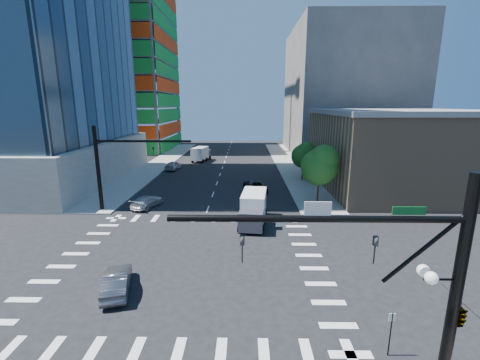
{
  "coord_description": "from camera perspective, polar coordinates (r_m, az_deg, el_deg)",
  "views": [
    {
      "loc": [
        4.08,
        -21.62,
        11.26
      ],
      "look_at": [
        3.63,
        8.0,
        4.27
      ],
      "focal_mm": 24.0,
      "sensor_mm": 36.0,
      "label": 1
    }
  ],
  "objects": [
    {
      "name": "sidewalk_nw",
      "position": [
        64.78,
        -14.0,
        2.93
      ],
      "size": [
        5.0,
        60.0,
        0.15
      ],
      "primitive_type": "cube",
      "color": "gray",
      "rests_on": "ground"
    },
    {
      "name": "car_sb_mid",
      "position": [
        57.8,
        -11.73,
        2.56
      ],
      "size": [
        2.45,
        4.84,
        1.58
      ],
      "primitive_type": "imported",
      "rotation": [
        0.0,
        0.0,
        3.01
      ],
      "color": "#AAAEB2",
      "rests_on": "ground"
    },
    {
      "name": "car_sb_near",
      "position": [
        37.57,
        -16.18,
        -3.67
      ],
      "size": [
        3.15,
        4.84,
        1.3
      ],
      "primitive_type": "imported",
      "rotation": [
        0.0,
        0.0,
        2.82
      ],
      "color": "silver",
      "rests_on": "ground"
    },
    {
      "name": "signal_mast_nw",
      "position": [
        36.45,
        -21.91,
        3.21
      ],
      "size": [
        10.2,
        0.4,
        9.0
      ],
      "color": "black",
      "rests_on": "sidewalk_nw"
    },
    {
      "name": "construction_building",
      "position": [
        90.28,
        -21.01,
        20.95
      ],
      "size": [
        25.16,
        34.5,
        70.6
      ],
      "color": "slate",
      "rests_on": "ground"
    },
    {
      "name": "bg_building_ne",
      "position": [
        80.02,
        18.11,
        14.6
      ],
      "size": [
        24.0,
        30.0,
        28.0
      ],
      "primitive_type": "cube",
      "color": "#5E5954",
      "rests_on": "ground"
    },
    {
      "name": "car_sb_cross",
      "position": [
        21.99,
        -21.05,
        -16.42
      ],
      "size": [
        2.5,
        4.43,
        1.38
      ],
      "primitive_type": "imported",
      "rotation": [
        0.0,
        0.0,
        3.4
      ],
      "color": "#55555A",
      "rests_on": "ground"
    },
    {
      "name": "tree_north",
      "position": [
        48.88,
        11.32,
        4.46
      ],
      "size": [
        3.54,
        3.52,
        5.78
      ],
      "color": "#382316",
      "rests_on": "sidewalk_ne"
    },
    {
      "name": "box_truck_far",
      "position": [
        65.85,
        -6.85,
        4.47
      ],
      "size": [
        3.53,
        5.95,
        2.92
      ],
      "rotation": [
        0.0,
        0.0,
        2.92
      ],
      "color": "black",
      "rests_on": "ground"
    },
    {
      "name": "ground",
      "position": [
        24.71,
        -9.0,
        -14.01
      ],
      "size": [
        160.0,
        160.0,
        0.0
      ],
      "primitive_type": "plane",
      "color": "black",
      "rests_on": "ground"
    },
    {
      "name": "tree_south",
      "position": [
        37.13,
        14.18,
        2.67
      ],
      "size": [
        4.16,
        4.16,
        6.82
      ],
      "color": "#382316",
      "rests_on": "sidewalk_ne"
    },
    {
      "name": "commercial_building",
      "position": [
        48.74,
        26.38,
        4.89
      ],
      "size": [
        20.5,
        22.5,
        10.6
      ],
      "color": "#967757",
      "rests_on": "ground"
    },
    {
      "name": "no_parking_sign",
      "position": [
        17.34,
        25.24,
        -22.88
      ],
      "size": [
        0.3,
        0.06,
        2.2
      ],
      "color": "black",
      "rests_on": "ground"
    },
    {
      "name": "car_nb_far",
      "position": [
        42.11,
        2.76,
        -1.25
      ],
      "size": [
        3.46,
        5.54,
        1.43
      ],
      "primitive_type": "imported",
      "rotation": [
        0.0,
        0.0,
        0.23
      ],
      "color": "black",
      "rests_on": "ground"
    },
    {
      "name": "sidewalk_ne",
      "position": [
        63.19,
        8.52,
        2.93
      ],
      "size": [
        5.0,
        60.0,
        0.15
      ],
      "primitive_type": "cube",
      "color": "gray",
      "rests_on": "ground"
    },
    {
      "name": "signal_mast_se",
      "position": [
        13.57,
        30.83,
        -16.2
      ],
      "size": [
        10.51,
        2.48,
        9.0
      ],
      "color": "black",
      "rests_on": "sidewalk_se"
    },
    {
      "name": "box_truck_near",
      "position": [
        30.79,
        2.34,
        -5.59
      ],
      "size": [
        3.0,
        5.88,
        2.96
      ],
      "rotation": [
        0.0,
        0.0,
        -0.11
      ],
      "color": "black",
      "rests_on": "ground"
    },
    {
      "name": "road_markings",
      "position": [
        24.71,
        -9.0,
        -14.0
      ],
      "size": [
        20.0,
        20.0,
        0.01
      ],
      "primitive_type": "cube",
      "color": "silver",
      "rests_on": "ground"
    }
  ]
}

